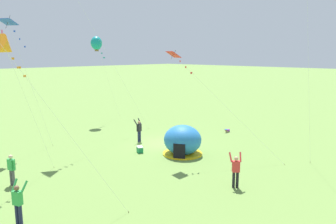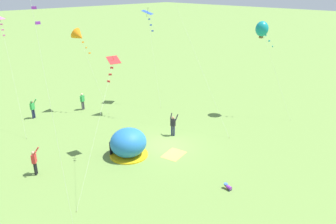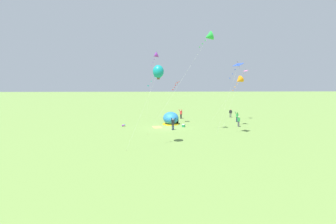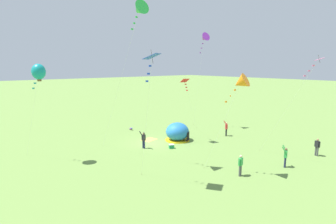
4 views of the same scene
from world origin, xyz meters
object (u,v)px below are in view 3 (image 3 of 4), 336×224
(person_strolling, at_px, (181,114))
(person_arms_raised, at_px, (173,123))
(kite_blue, at_px, (237,67))
(kite_purple, at_px, (156,56))
(person_with_toddler, at_px, (231,113))
(person_far_back, at_px, (239,121))
(kite_green, at_px, (209,37))
(popup_tent, at_px, (171,118))
(kite_orange, at_px, (239,80))
(kite_teal, at_px, (158,72))
(person_flying_kite, at_px, (237,116))
(kite_red, at_px, (176,84))
(kite_pink, at_px, (243,74))
(toddler_crawling, at_px, (124,125))
(cooler_box, at_px, (184,126))

(person_strolling, distance_m, person_arms_raised, 10.97)
(person_arms_raised, xyz_separation_m, kite_blue, (4.43, 7.75, 7.95))
(kite_purple, bearing_deg, person_with_toddler, 90.29)
(person_far_back, relative_size, person_strolling, 0.91)
(person_with_toddler, distance_m, kite_green, 20.62)
(person_far_back, bearing_deg, kite_green, -50.72)
(popup_tent, relative_size, kite_orange, 0.35)
(kite_teal, bearing_deg, kite_green, 132.73)
(person_flying_kite, height_order, person_arms_raised, same)
(kite_red, distance_m, kite_orange, 10.05)
(kite_green, relative_size, kite_orange, 1.68)
(person_arms_raised, bearing_deg, kite_green, 54.62)
(kite_pink, bearing_deg, kite_red, -78.79)
(person_strolling, height_order, kite_green, kite_green)
(person_far_back, relative_size, kite_teal, 0.20)
(person_strolling, bearing_deg, popup_tent, -21.31)
(kite_green, height_order, kite_orange, kite_green)
(kite_green, bearing_deg, kite_red, -156.82)
(popup_tent, xyz_separation_m, kite_purple, (-6.86, -2.58, 11.19))
(kite_blue, bearing_deg, person_strolling, -160.21)
(person_arms_raised, height_order, kite_purple, kite_purple)
(popup_tent, xyz_separation_m, kite_pink, (-2.78, 13.21, 7.63))
(person_with_toddler, xyz_separation_m, kite_red, (6.60, -11.61, 5.74))
(person_far_back, xyz_separation_m, kite_teal, (11.13, -12.77, 7.13))
(person_far_back, bearing_deg, popup_tent, -104.30)
(kite_teal, bearing_deg, person_strolling, 167.34)
(person_strolling, bearing_deg, kite_green, 8.44)
(toddler_crawling, xyz_separation_m, person_strolling, (-7.57, 10.05, 0.82))
(popup_tent, height_order, person_with_toddler, popup_tent)
(person_flying_kite, bearing_deg, cooler_box, -67.26)
(toddler_crawling, relative_size, kite_orange, 0.07)
(cooler_box, xyz_separation_m, kite_red, (-2.81, -0.99, 6.49))
(person_with_toddler, relative_size, kite_blue, 0.18)
(popup_tent, bearing_deg, toddler_crawling, -78.34)
(toddler_crawling, relative_size, kite_teal, 0.06)
(kite_blue, bearing_deg, kite_purple, -147.14)
(person_far_back, height_order, person_flying_kite, person_flying_kite)
(kite_pink, relative_size, kite_green, 0.69)
(kite_red, relative_size, kite_orange, 0.90)
(person_far_back, relative_size, person_flying_kite, 0.91)
(popup_tent, relative_size, toddler_crawling, 5.11)
(kite_red, bearing_deg, person_far_back, 72.64)
(cooler_box, relative_size, kite_pink, 0.07)
(person_strolling, distance_m, kite_blue, 17.96)
(kite_orange, height_order, kite_purple, kite_purple)
(kite_red, relative_size, kite_purple, 0.56)
(person_with_toddler, relative_size, kite_orange, 0.21)
(popup_tent, distance_m, person_with_toddler, 14.29)
(toddler_crawling, bearing_deg, person_strolling, 126.99)
(person_arms_raised, bearing_deg, kite_blue, 60.25)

